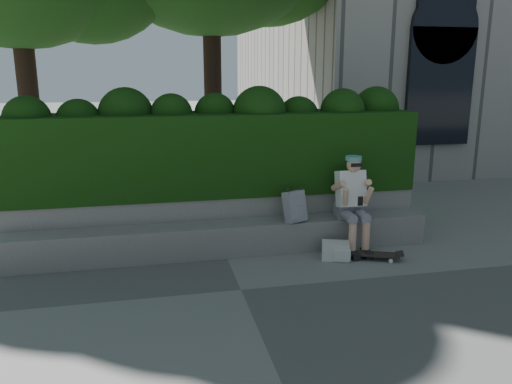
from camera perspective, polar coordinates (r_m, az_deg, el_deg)
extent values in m
plane|color=slate|center=(6.08, -1.73, -11.11)|extent=(80.00, 80.00, 0.00)
cube|color=gray|center=(7.15, -3.57, -5.35)|extent=(6.00, 0.45, 0.45)
cube|color=gray|center=(7.55, -4.13, -3.13)|extent=(6.00, 0.50, 0.75)
cube|color=black|center=(7.55, -4.50, 4.46)|extent=(6.00, 1.00, 1.20)
cylinder|color=black|center=(11.30, -4.91, 10.03)|extent=(0.39, 0.39, 3.70)
cylinder|color=black|center=(10.76, -24.27, 7.26)|extent=(0.38, 0.38, 3.15)
cube|color=slate|center=(7.48, 10.46, -2.01)|extent=(0.36, 0.26, 0.22)
cube|color=silver|center=(7.33, 10.78, 0.41)|extent=(0.40, 0.32, 0.55)
sphere|color=tan|center=(7.20, 11.12, 3.07)|extent=(0.21, 0.21, 0.21)
cylinder|color=teal|center=(7.20, 11.09, 3.81)|extent=(0.23, 0.23, 0.06)
cube|color=black|center=(7.05, 11.84, -1.02)|extent=(0.07, 0.02, 0.13)
cylinder|color=tan|center=(7.15, 10.95, -5.42)|extent=(0.11, 0.11, 0.47)
cylinder|color=tan|center=(7.23, 12.42, -5.28)|extent=(0.11, 0.11, 0.47)
cube|color=black|center=(7.16, 11.07, -7.04)|extent=(0.10, 0.26, 0.10)
cube|color=black|center=(7.24, 12.54, -6.89)|extent=(0.10, 0.26, 0.10)
cube|color=black|center=(7.16, 12.80, -6.91)|extent=(0.84, 0.50, 0.02)
cylinder|color=silver|center=(7.08, 10.46, -7.43)|extent=(0.07, 0.05, 0.06)
cylinder|color=silver|center=(7.25, 10.46, -6.94)|extent=(0.07, 0.05, 0.06)
cylinder|color=silver|center=(7.12, 15.15, -7.59)|extent=(0.07, 0.05, 0.06)
cylinder|color=silver|center=(7.28, 15.04, -7.10)|extent=(0.07, 0.05, 0.06)
cube|color=#A6A7AA|center=(7.13, 4.45, -1.67)|extent=(0.34, 0.27, 0.44)
cube|color=beige|center=(7.07, 9.05, -6.64)|extent=(0.44, 0.37, 0.24)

